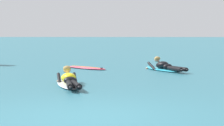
# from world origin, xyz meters

# --- Properties ---
(ground_plane) EXTENTS (120.00, 120.00, 0.00)m
(ground_plane) POSITION_xyz_m (0.00, 10.00, 0.00)
(ground_plane) COLOR #2D6B7A
(surfer_near) EXTENTS (1.08, 2.66, 0.53)m
(surfer_near) POSITION_xyz_m (-0.80, 4.01, 0.13)
(surfer_near) COLOR silver
(surfer_near) RESTS_ON ground
(surfer_far) EXTENTS (1.50, 2.36, 0.54)m
(surfer_far) POSITION_xyz_m (2.10, 8.19, 0.14)
(surfer_far) COLOR #2DB2D1
(surfer_far) RESTS_ON ground
(drifting_surfboard) EXTENTS (1.83, 1.69, 0.16)m
(drifting_surfboard) POSITION_xyz_m (-0.77, 8.92, 0.03)
(drifting_surfboard) COLOR #E54C66
(drifting_surfboard) RESTS_ON ground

